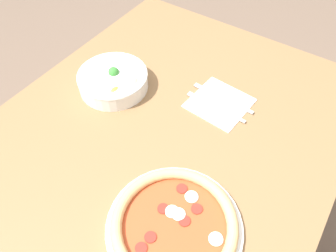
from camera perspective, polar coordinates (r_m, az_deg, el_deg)
dining_table at (r=0.93m, az=-4.75°, el=-9.45°), size 1.35×0.90×0.77m
pizza at (r=0.74m, az=1.12°, el=-16.83°), size 0.30×0.30×0.04m
bowl at (r=1.01m, az=-9.53°, el=8.00°), size 0.21×0.21×0.07m
napkin at (r=0.98m, az=8.96°, el=3.98°), size 0.17×0.17×0.00m
fork at (r=0.96m, az=8.42°, el=3.23°), size 0.02×0.19×0.00m
knife at (r=0.99m, az=9.97°, el=4.59°), size 0.02×0.20×0.01m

